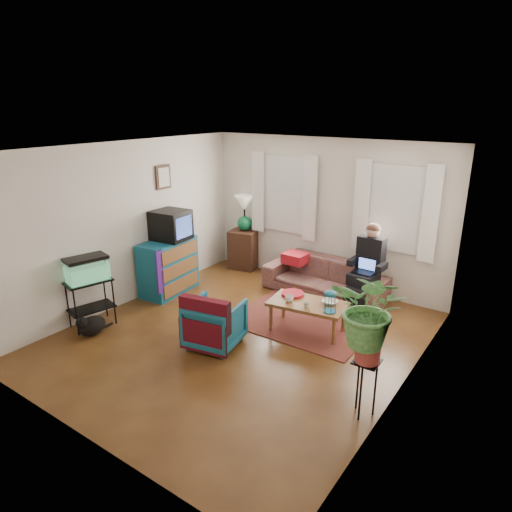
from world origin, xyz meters
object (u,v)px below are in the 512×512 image
Objects in this scene: dresser at (168,266)px; side_table at (245,249)px; armchair at (215,321)px; sofa at (325,272)px; coffee_table at (307,317)px; aquarium_stand at (91,303)px; plant_stand at (364,388)px.

side_table is at bearing 73.45° from dresser.
side_table is 3.11m from armchair.
sofa is 1.92× the size of coffee_table.
side_table reaches higher than armchair.
aquarium_stand is 3.16m from coffee_table.
armchair is 0.65× the size of coffee_table.
armchair is (1.50, -2.72, -0.03)m from side_table.
dresser is 1.57m from aquarium_stand.
coffee_table is (0.84, 1.06, -0.12)m from armchair.
sofa is 1.96m from side_table.
armchair is (1.85, 0.61, -0.01)m from aquarium_stand.
aquarium_stand is 4.09m from plant_stand.
plant_stand is (1.79, -2.65, -0.08)m from sofa.
plant_stand is at bearing 19.73° from aquarium_stand.
dresser is at bearing 104.31° from aquarium_stand.
dresser is 1.49× the size of armchair.
dresser reaches higher than aquarium_stand.
sofa is 2.69m from dresser.
coffee_table is at bearing 46.57° from aquarium_stand.
armchair is 1.36m from coffee_table.
aquarium_stand is at bearing -155.75° from coffee_table.
sofa is 2.92× the size of aquarium_stand.
aquarium_stand reaches higher than armchair.
side_table is 4.76m from plant_stand.
dresser reaches higher than armchair.
aquarium_stand is at bearing 7.24° from armchair.
sofa is 3.20× the size of plant_stand.
sofa is 1.41m from coffee_table.
aquarium_stand is 1.94m from armchair.
sofa reaches higher than armchair.
aquarium_stand is (-0.01, -1.57, -0.11)m from dresser.
armchair is at bearing 32.91° from aquarium_stand.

